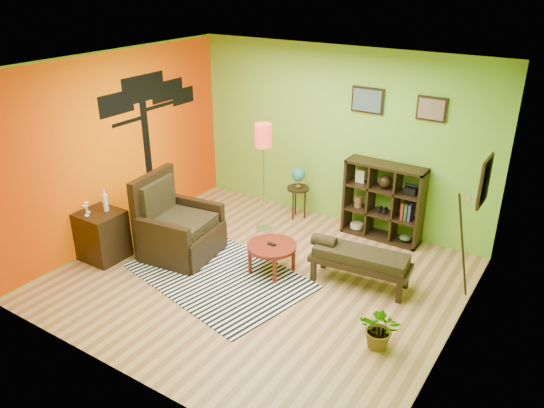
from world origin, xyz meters
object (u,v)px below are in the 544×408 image
Objects in this scene: bench at (358,258)px; armchair at (177,231)px; side_cabinet at (102,235)px; cube_shelf at (384,202)px; floor_lamp at (263,145)px; globe_table at (298,180)px; coffee_table at (272,249)px; potted_plant at (380,332)px.

armchair is at bearing -165.29° from bench.
cube_shelf reaches higher than side_cabinet.
cube_shelf is 0.89× the size of bench.
armchair is 1.05m from side_cabinet.
side_cabinet is at bearing -138.57° from cube_shelf.
armchair reaches higher than side_cabinet.
floor_lamp is 1.97× the size of globe_table.
floor_lamp reaches higher than coffee_table.
globe_table is 1.79× the size of potted_plant.
bench is at bearing -80.84° from cube_shelf.
side_cabinet is 3.15m from globe_table.
side_cabinet is at bearing -175.82° from potted_plant.
globe_table is 1.45m from cube_shelf.
side_cabinet is 1.16× the size of globe_table.
side_cabinet is at bearing -140.03° from armchair.
armchair is 2.41× the size of potted_plant.
coffee_table is 0.50× the size of bench.
bench is at bearing 14.71° from armchair.
armchair is at bearing 173.48° from potted_plant.
bench is at bearing 21.87° from side_cabinet.
armchair is 0.99× the size of cube_shelf.
side_cabinet is at bearing -126.28° from floor_lamp.
potted_plant is (0.76, -1.04, -0.19)m from bench.
globe_table is (0.22, 0.68, -0.74)m from floor_lamp.
armchair is at bearing -138.08° from cube_shelf.
coffee_table is 0.76× the size of globe_table.
armchair reaches higher than globe_table.
coffee_table is 0.56× the size of cube_shelf.
cube_shelf is at bearing 41.92° from armchair.
globe_table reaches higher than potted_plant.
potted_plant is (3.29, -0.38, -0.17)m from armchair.
globe_table is at bearing 108.85° from coffee_table.
globe_table is at bearing 57.86° from side_cabinet.
bench is 1.30m from potted_plant.
coffee_table is 0.66× the size of side_cabinet.
armchair is 2.62m from bench.
side_cabinet reaches higher than potted_plant.
floor_lamp reaches higher than globe_table.
cube_shelf reaches higher than potted_plant.
floor_lamp is at bearing -107.87° from globe_table.
coffee_table is at bearing -51.37° from floor_lamp.
side_cabinet is 2.66m from floor_lamp.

